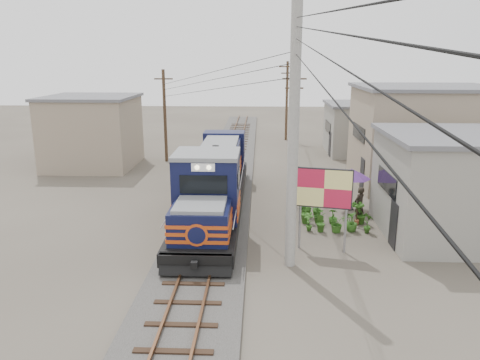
{
  "coord_description": "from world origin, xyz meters",
  "views": [
    {
      "loc": [
        2.29,
        -17.45,
        7.9
      ],
      "look_at": [
        1.35,
        4.11,
        2.2
      ],
      "focal_mm": 35.0,
      "sensor_mm": 36.0,
      "label": 1
    }
  ],
  "objects_px": {
    "locomotive": "(215,182)",
    "market_umbrella": "(351,174)",
    "vendor": "(359,205)",
    "billboard": "(324,190)"
  },
  "relations": [
    {
      "from": "vendor",
      "to": "locomotive",
      "type": "bearing_deg",
      "value": -49.3
    },
    {
      "from": "locomotive",
      "to": "market_umbrella",
      "type": "bearing_deg",
      "value": 7.84
    },
    {
      "from": "locomotive",
      "to": "market_umbrella",
      "type": "distance_m",
      "value": 7.17
    },
    {
      "from": "locomotive",
      "to": "market_umbrella",
      "type": "relative_size",
      "value": 6.23
    },
    {
      "from": "locomotive",
      "to": "billboard",
      "type": "xyz_separation_m",
      "value": [
        4.92,
        -4.58,
        0.95
      ]
    },
    {
      "from": "locomotive",
      "to": "market_umbrella",
      "type": "height_order",
      "value": "locomotive"
    },
    {
      "from": "market_umbrella",
      "to": "vendor",
      "type": "bearing_deg",
      "value": -87.94
    },
    {
      "from": "market_umbrella",
      "to": "billboard",
      "type": "bearing_deg",
      "value": -111.43
    },
    {
      "from": "billboard",
      "to": "market_umbrella",
      "type": "bearing_deg",
      "value": 80.66
    },
    {
      "from": "vendor",
      "to": "market_umbrella",
      "type": "bearing_deg",
      "value": -129.28
    }
  ]
}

